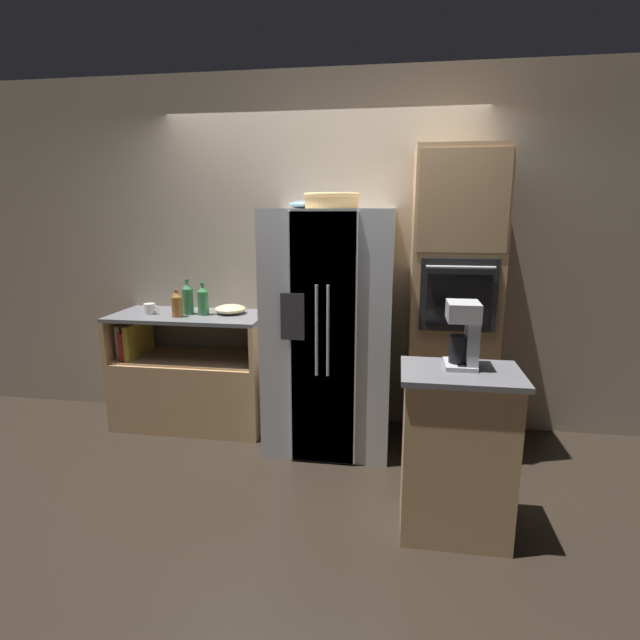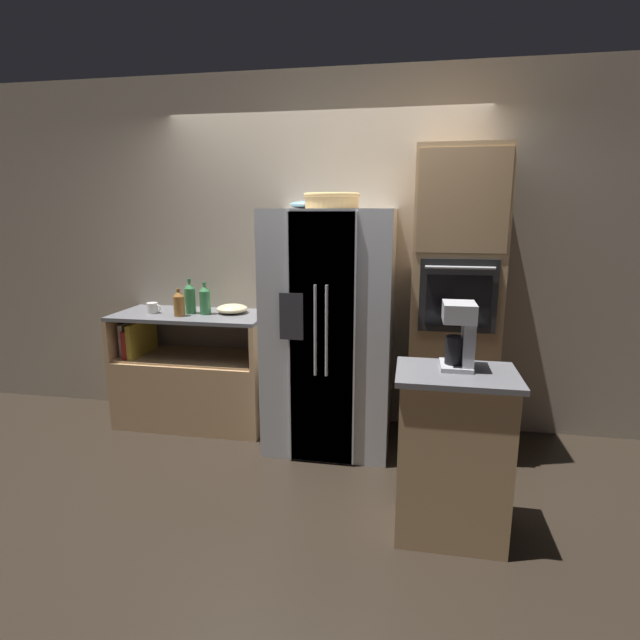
{
  "view_description": "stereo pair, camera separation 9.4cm",
  "coord_description": "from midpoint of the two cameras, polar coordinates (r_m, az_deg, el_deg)",
  "views": [
    {
      "loc": [
        0.61,
        -3.52,
        1.75
      ],
      "look_at": [
        0.07,
        -0.02,
        0.97
      ],
      "focal_mm": 28.0,
      "sensor_mm": 36.0,
      "label": 1
    },
    {
      "loc": [
        0.71,
        -3.5,
        1.75
      ],
      "look_at": [
        0.07,
        -0.02,
        0.97
      ],
      "focal_mm": 28.0,
      "sensor_mm": 36.0,
      "label": 2
    }
  ],
  "objects": [
    {
      "name": "bottle_wide",
      "position": [
        4.07,
        -13.87,
        2.22
      ],
      "size": [
        0.09,
        0.09,
        0.26
      ],
      "color": "#33723F",
      "rests_on": "counter_left"
    },
    {
      "name": "mug",
      "position": [
        4.24,
        -19.48,
        1.21
      ],
      "size": [
        0.12,
        0.09,
        0.09
      ],
      "color": "silver",
      "rests_on": "counter_left"
    },
    {
      "name": "coffee_maker",
      "position": [
        2.72,
        15.36,
        -1.27
      ],
      "size": [
        0.17,
        0.21,
        0.35
      ],
      "color": "#B2B2B7",
      "rests_on": "island_counter"
    },
    {
      "name": "island_counter",
      "position": [
        2.88,
        14.38,
        -14.41
      ],
      "size": [
        0.62,
        0.45,
        0.93
      ],
      "color": "tan",
      "rests_on": "ground_plane"
    },
    {
      "name": "wicker_basket",
      "position": [
        3.58,
        0.57,
        13.54
      ],
      "size": [
        0.4,
        0.4,
        0.11
      ],
      "color": "tan",
      "rests_on": "refrigerator"
    },
    {
      "name": "wall_oven",
      "position": [
        3.73,
        14.14,
        1.81
      ],
      "size": [
        0.6,
        0.73,
        2.17
      ],
      "color": "tan",
      "rests_on": "ground_plane"
    },
    {
      "name": "fruit_bowl",
      "position": [
        3.76,
        -2.44,
        13.03
      ],
      "size": [
        0.24,
        0.24,
        0.06
      ],
      "color": "#668C99",
      "rests_on": "refrigerator"
    },
    {
      "name": "refrigerator",
      "position": [
        3.72,
        0.51,
        -1.07
      ],
      "size": [
        0.9,
        0.84,
        1.76
      ],
      "color": "silver",
      "rests_on": "ground_plane"
    },
    {
      "name": "wall_back",
      "position": [
        4.09,
        -0.45,
        7.52
      ],
      "size": [
        12.0,
        0.06,
        2.8
      ],
      "color": "tan",
      "rests_on": "ground_plane"
    },
    {
      "name": "bottle_tall",
      "position": [
        4.05,
        -16.68,
        1.79
      ],
      "size": [
        0.09,
        0.09,
        0.22
      ],
      "color": "brown",
      "rests_on": "counter_left"
    },
    {
      "name": "ground_plane",
      "position": [
        3.98,
        -1.64,
        -13.66
      ],
      "size": [
        20.0,
        20.0,
        0.0
      ],
      "primitive_type": "plane",
      "color": "black"
    },
    {
      "name": "counter_left",
      "position": [
        4.31,
        -15.12,
        -7.05
      ],
      "size": [
        1.23,
        0.58,
        0.93
      ],
      "color": "tan",
      "rests_on": "ground_plane"
    },
    {
      "name": "bottle_short",
      "position": [
        4.13,
        -15.5,
        2.39
      ],
      "size": [
        0.08,
        0.08,
        0.28
      ],
      "color": "#33723F",
      "rests_on": "counter_left"
    },
    {
      "name": "mixing_bowl",
      "position": [
        4.09,
        -10.86,
        1.23
      ],
      "size": [
        0.25,
        0.25,
        0.07
      ],
      "color": "beige",
      "rests_on": "counter_left"
    }
  ]
}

